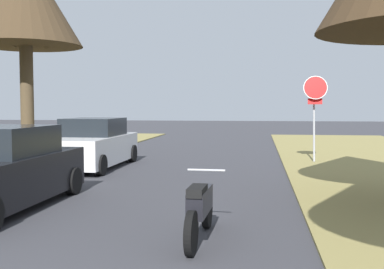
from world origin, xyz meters
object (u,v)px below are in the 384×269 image
Objects in this scene: street_tree_left_mid_b at (25,0)px; parked_sedan_white at (92,145)px; stop_sign_far at (315,100)px; parked_motorcycle at (200,208)px.

street_tree_left_mid_b reaches higher than parked_sedan_white.
stop_sign_far is 0.37× the size of street_tree_left_mid_b.
parked_motorcycle is at bearing -52.32° from street_tree_left_mid_b.
stop_sign_far is 10.31m from parked_motorcycle.
street_tree_left_mid_b is at bearing 141.87° from parked_sedan_white.
parked_motorcycle is (8.13, -10.52, -5.58)m from street_tree_left_mid_b.
parked_sedan_white is 8.82m from parked_motorcycle.
parked_sedan_white is at bearing 120.17° from parked_motorcycle.
street_tree_left_mid_b is 1.80× the size of parked_sedan_white.
parked_sedan_white is at bearing -38.13° from street_tree_left_mid_b.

